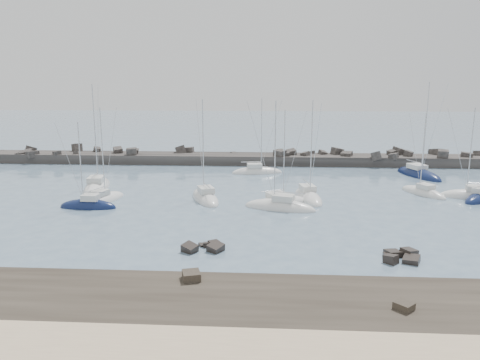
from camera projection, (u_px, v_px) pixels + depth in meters
The scene contains 16 objects.
ground at pixel (251, 220), 54.22m from camera, with size 400.00×400.00×0.00m, color slate.
rock_shelf at pixel (241, 312), 32.74m from camera, with size 140.00×12.00×1.96m.
rock_cluster_near at pixel (205, 248), 44.66m from camera, with size 4.25×3.15×1.52m.
rock_cluster_far at pixel (402, 258), 42.40m from camera, with size 3.75×3.48×1.65m.
breakwater at pixel (219, 162), 91.73m from camera, with size 115.00×7.89×4.84m.
sailboat_1 at pixel (97, 188), 70.07m from camera, with size 4.78×10.90×16.62m.
sailboat_2 at pixel (88, 207), 59.52m from camera, with size 7.41×2.50×11.93m.
sailboat_3 at pixel (102, 201), 62.41m from camera, with size 5.43×8.95×13.57m.
sailboat_4 at pixel (257, 172), 81.69m from camera, with size 9.21×4.18×14.07m.
sailboat_5 at pixel (280, 208), 59.01m from camera, with size 9.63×5.26×14.66m.
sailboat_6 at pixel (308, 198), 64.09m from camera, with size 4.63×9.51×14.51m.
sailboat_7 at pixel (279, 203), 61.19m from camera, with size 8.50×6.42×13.23m.
sailboat_8 at pixel (418, 175), 79.36m from camera, with size 6.91×11.26×16.96m.
sailboat_9 at pixel (472, 197), 64.51m from camera, with size 8.78×4.53×13.45m.
sailboat_10 at pixel (423, 193), 66.63m from camera, with size 5.91×8.04×12.45m.
sailboat_14 at pixel (205, 199), 63.57m from camera, with size 6.05×9.59×14.65m.
Camera 1 is at (1.89, -52.04, 15.87)m, focal length 35.00 mm.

